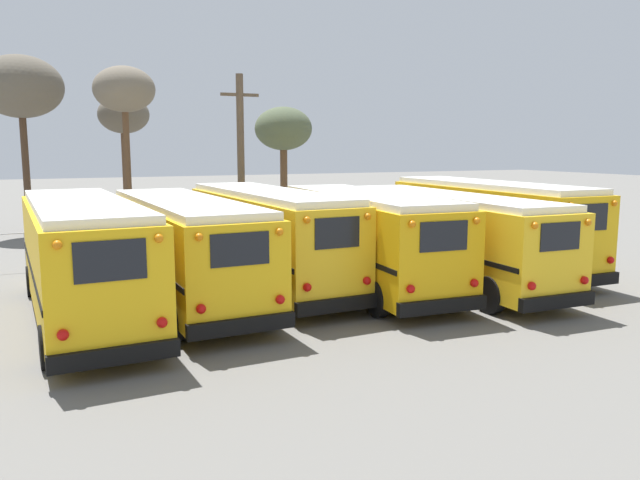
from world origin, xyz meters
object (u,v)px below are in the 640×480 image
(school_bus_3, at_px, (365,237))
(bare_tree_1, at_px, (20,88))
(bare_tree_2, at_px, (124,118))
(bare_tree_3, at_px, (283,131))
(school_bus_0, at_px, (83,256))
(school_bus_5, at_px, (488,222))
(bare_tree_0, at_px, (124,92))
(school_bus_2, at_px, (268,235))
(school_bus_4, at_px, (447,234))
(school_bus_1, at_px, (184,246))
(utility_pole, at_px, (241,158))

(school_bus_3, distance_m, bare_tree_1, 21.38)
(bare_tree_2, height_order, bare_tree_3, bare_tree_2)
(school_bus_0, bearing_deg, school_bus_5, 5.03)
(school_bus_3, xyz_separation_m, bare_tree_0, (-5.40, 14.85, 5.51))
(school_bus_2, relative_size, school_bus_5, 0.98)
(school_bus_4, bearing_deg, school_bus_5, 26.35)
(school_bus_3, bearing_deg, bare_tree_2, 103.77)
(school_bus_1, height_order, school_bus_3, school_bus_3)
(school_bus_5, bearing_deg, bare_tree_1, 132.72)
(school_bus_0, xyz_separation_m, school_bus_3, (8.53, 0.29, -0.04))
(school_bus_2, xyz_separation_m, bare_tree_2, (-2.02, 18.55, 4.44))
(school_bus_0, bearing_deg, bare_tree_3, 51.75)
(school_bus_2, relative_size, bare_tree_3, 1.46)
(utility_pole, xyz_separation_m, bare_tree_3, (3.21, 2.80, 1.35))
(bare_tree_0, bearing_deg, school_bus_4, -61.69)
(bare_tree_0, bearing_deg, bare_tree_2, 83.92)
(school_bus_4, relative_size, bare_tree_2, 1.40)
(school_bus_0, distance_m, school_bus_4, 11.37)
(school_bus_4, height_order, bare_tree_0, bare_tree_0)
(school_bus_0, xyz_separation_m, school_bus_1, (2.84, 0.89, -0.04))
(bare_tree_1, bearing_deg, bare_tree_0, -34.02)
(school_bus_2, height_order, bare_tree_3, bare_tree_3)
(bare_tree_1, bearing_deg, utility_pole, -37.91)
(school_bus_0, relative_size, school_bus_5, 1.01)
(school_bus_5, height_order, bare_tree_0, bare_tree_0)
(bare_tree_0, bearing_deg, utility_pole, -41.45)
(bare_tree_0, height_order, bare_tree_3, bare_tree_0)
(utility_pole, bearing_deg, school_bus_5, -56.60)
(utility_pole, bearing_deg, bare_tree_3, 41.13)
(bare_tree_2, bearing_deg, school_bus_2, -83.78)
(utility_pole, height_order, bare_tree_1, bare_tree_1)
(school_bus_5, xyz_separation_m, bare_tree_2, (-10.55, 18.88, 4.40))
(school_bus_0, xyz_separation_m, school_bus_4, (11.37, -0.16, -0.07))
(school_bus_1, xyz_separation_m, bare_tree_2, (0.82, 19.24, 4.48))
(bare_tree_0, distance_m, bare_tree_2, 5.13)
(school_bus_3, relative_size, bare_tree_0, 1.13)
(utility_pole, distance_m, bare_tree_0, 6.90)
(school_bus_2, xyz_separation_m, bare_tree_1, (-7.19, 16.68, 5.75))
(school_bus_1, bearing_deg, bare_tree_1, 104.04)
(school_bus_1, xyz_separation_m, school_bus_5, (11.37, 0.36, 0.09))
(bare_tree_0, xyz_separation_m, bare_tree_3, (7.81, -1.27, -1.81))
(school_bus_5, relative_size, bare_tree_0, 1.17)
(school_bus_3, bearing_deg, bare_tree_0, 109.97)
(school_bus_5, bearing_deg, bare_tree_0, 128.58)
(school_bus_2, relative_size, utility_pole, 1.23)
(bare_tree_3, bearing_deg, school_bus_5, -75.47)
(school_bus_1, relative_size, bare_tree_1, 1.11)
(bare_tree_0, height_order, bare_tree_2, bare_tree_0)
(bare_tree_2, bearing_deg, bare_tree_1, -160.14)
(school_bus_5, xyz_separation_m, bare_tree_1, (-15.71, 17.02, 5.71))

